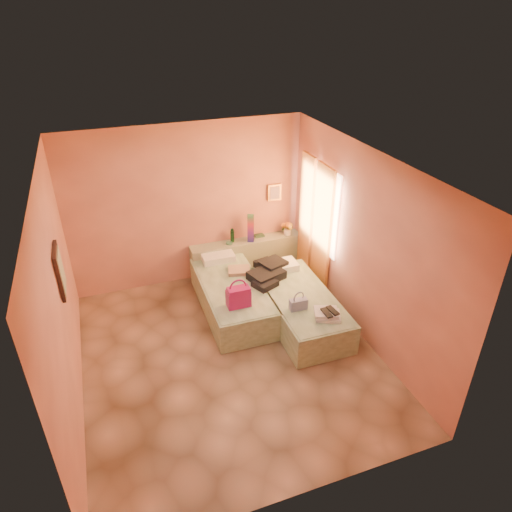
% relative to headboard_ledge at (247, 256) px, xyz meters
% --- Properties ---
extents(ground, '(4.50, 4.50, 0.00)m').
position_rel_headboard_ledge_xyz_m(ground, '(-0.98, -2.10, -0.33)').
color(ground, tan).
rests_on(ground, ground).
extents(room_walls, '(4.02, 4.51, 2.81)m').
position_rel_headboard_ledge_xyz_m(room_walls, '(-0.77, -1.53, 1.46)').
color(room_walls, '#F6A283').
rests_on(room_walls, ground).
extents(headboard_ledge, '(2.05, 0.30, 0.65)m').
position_rel_headboard_ledge_xyz_m(headboard_ledge, '(0.00, 0.00, 0.00)').
color(headboard_ledge, gray).
rests_on(headboard_ledge, ground).
extents(bed_left, '(0.93, 2.01, 0.50)m').
position_rel_headboard_ledge_xyz_m(bed_left, '(-0.61, -1.05, -0.08)').
color(bed_left, beige).
rests_on(bed_left, ground).
extents(bed_right, '(0.93, 2.01, 0.50)m').
position_rel_headboard_ledge_xyz_m(bed_right, '(0.29, -1.70, -0.08)').
color(bed_right, beige).
rests_on(bed_right, ground).
extents(water_bottle, '(0.08, 0.08, 0.25)m').
position_rel_headboard_ledge_xyz_m(water_bottle, '(-0.25, 0.04, 0.45)').
color(water_bottle, '#14371D').
rests_on(water_bottle, headboard_ledge).
extents(rainbow_box, '(0.15, 0.15, 0.51)m').
position_rel_headboard_ledge_xyz_m(rainbow_box, '(0.07, -0.04, 0.58)').
color(rainbow_box, '#B51668').
rests_on(rainbow_box, headboard_ledge).
extents(small_dish, '(0.16, 0.16, 0.03)m').
position_rel_headboard_ledge_xyz_m(small_dish, '(-0.33, -0.02, 0.34)').
color(small_dish, '#447D61').
rests_on(small_dish, headboard_ledge).
extents(green_book, '(0.18, 0.13, 0.03)m').
position_rel_headboard_ledge_xyz_m(green_book, '(0.27, 0.08, 0.34)').
color(green_book, '#294D37').
rests_on(green_book, headboard_ledge).
extents(flower_vase, '(0.27, 0.27, 0.29)m').
position_rel_headboard_ledge_xyz_m(flower_vase, '(0.79, -0.03, 0.47)').
color(flower_vase, white).
rests_on(flower_vase, headboard_ledge).
extents(magenta_handbag, '(0.34, 0.19, 0.32)m').
position_rel_headboard_ledge_xyz_m(magenta_handbag, '(-0.69, -1.65, 0.34)').
color(magenta_handbag, '#B51668').
rests_on(magenta_handbag, bed_left).
extents(khaki_garment, '(0.42, 0.37, 0.06)m').
position_rel_headboard_ledge_xyz_m(khaki_garment, '(-0.39, -0.75, 0.21)').
color(khaki_garment, tan).
rests_on(khaki_garment, bed_left).
extents(clothes_pile, '(0.72, 0.72, 0.18)m').
position_rel_headboard_ledge_xyz_m(clothes_pile, '(0.01, -1.10, 0.26)').
color(clothes_pile, black).
rests_on(clothes_pile, bed_right).
extents(blue_handbag, '(0.26, 0.12, 0.17)m').
position_rel_headboard_ledge_xyz_m(blue_handbag, '(0.10, -2.03, 0.26)').
color(blue_handbag, '#4255A0').
rests_on(blue_handbag, bed_right).
extents(towel_stack, '(0.44, 0.41, 0.10)m').
position_rel_headboard_ledge_xyz_m(towel_stack, '(0.42, -2.35, 0.23)').
color(towel_stack, silver).
rests_on(towel_stack, bed_right).
extents(sandal_pair, '(0.17, 0.23, 0.02)m').
position_rel_headboard_ledge_xyz_m(sandal_pair, '(0.43, -2.38, 0.29)').
color(sandal_pair, black).
rests_on(sandal_pair, towel_stack).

